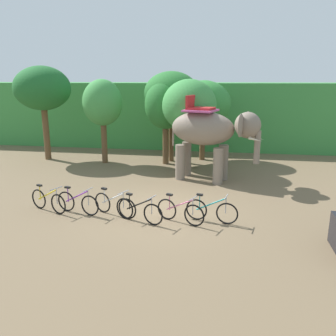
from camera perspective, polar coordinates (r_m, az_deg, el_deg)
ground_plane at (r=12.17m, az=-1.01°, el=-7.09°), size 80.00×80.00×0.00m
foliage_hedge at (r=24.85m, az=4.62°, el=8.94°), size 36.00×6.00×4.23m
tree_center_left at (r=20.65m, az=-19.99°, el=12.15°), size 3.06×3.06×5.19m
tree_far_left at (r=18.95m, az=-10.74°, el=10.42°), size 2.10×2.10×4.48m
tree_left at (r=18.40m, az=-0.40°, el=10.32°), size 2.19×2.19×4.48m
tree_center at (r=18.99m, az=0.57°, el=12.24°), size 2.92×2.92×4.89m
tree_right at (r=17.28m, az=3.52°, el=10.19°), size 2.67×2.67×4.49m
tree_center_right at (r=19.49m, az=5.82°, el=10.40°), size 3.03×3.03×4.42m
elephant at (r=15.45m, az=6.86°, el=5.90°), size 4.24×2.61×3.78m
bike_yellow at (r=12.73m, az=-19.13°, el=-5.10°), size 1.60×0.77×0.92m
bike_purple at (r=12.24m, az=-14.65°, el=-5.52°), size 1.67×0.62×0.92m
bike_white at (r=11.80m, az=-9.00°, el=-5.97°), size 1.57×0.81×0.92m
bike_black at (r=11.18m, az=-4.68°, el=-7.01°), size 1.62×0.73×0.92m
bike_pink at (r=11.10m, az=2.00°, el=-7.14°), size 1.60×0.77×0.92m
bike_teal at (r=11.24m, az=7.16°, el=-6.97°), size 1.69×0.54×0.92m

